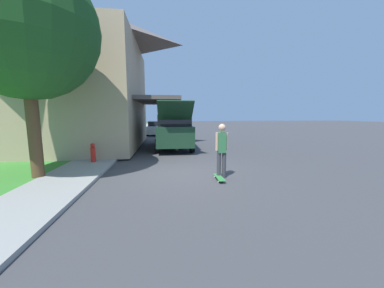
% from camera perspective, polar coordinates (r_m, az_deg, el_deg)
% --- Properties ---
extents(ground_plane, '(120.00, 120.00, 0.00)m').
position_cam_1_polar(ground_plane, '(7.63, -2.69, -7.59)').
color(ground_plane, '#3D3D3F').
extents(lawn, '(10.00, 80.00, 0.08)m').
position_cam_1_polar(lawn, '(15.40, -35.91, -1.08)').
color(lawn, '#387F2D').
rests_on(lawn, ground_plane).
extents(sidewalk, '(1.80, 80.00, 0.10)m').
position_cam_1_polar(sidewalk, '(13.82, -19.73, -0.86)').
color(sidewalk, gray).
rests_on(sidewalk, ground_plane).
extents(house, '(13.26, 9.24, 8.97)m').
position_cam_1_polar(house, '(15.55, -34.42, 16.48)').
color(house, tan).
rests_on(house, lawn).
extents(lawn_tree_near, '(4.16, 4.16, 6.54)m').
position_cam_1_polar(lawn_tree_near, '(8.51, -38.28, 23.26)').
color(lawn_tree_near, brown).
rests_on(lawn_tree_near, lawn).
extents(lawn_tree_far, '(3.64, 3.64, 6.38)m').
position_cam_1_polar(lawn_tree_far, '(18.91, -19.74, 15.25)').
color(lawn_tree_far, brown).
rests_on(lawn_tree_far, lawn).
extents(suv_parked, '(2.09, 5.82, 2.67)m').
position_cam_1_polar(suv_parked, '(13.02, -4.93, 3.79)').
color(suv_parked, '#193823').
rests_on(suv_parked, ground_plane).
extents(car_down_street, '(1.94, 4.57, 1.37)m').
position_cam_1_polar(car_down_street, '(22.36, -9.35, 4.23)').
color(car_down_street, silver).
rests_on(car_down_street, ground_plane).
extents(skateboarder, '(0.41, 0.23, 1.74)m').
position_cam_1_polar(skateboarder, '(6.84, 7.93, -1.11)').
color(skateboarder, '#38383D').
rests_on(skateboarder, ground_plane).
extents(skateboard, '(0.22, 0.82, 0.10)m').
position_cam_1_polar(skateboard, '(6.80, 7.27, -8.85)').
color(skateboard, '#337F3D').
rests_on(skateboard, ground_plane).
extents(fire_hydrant, '(0.20, 0.20, 0.78)m').
position_cam_1_polar(fire_hydrant, '(9.67, -24.88, -2.15)').
color(fire_hydrant, red).
rests_on(fire_hydrant, sidewalk).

